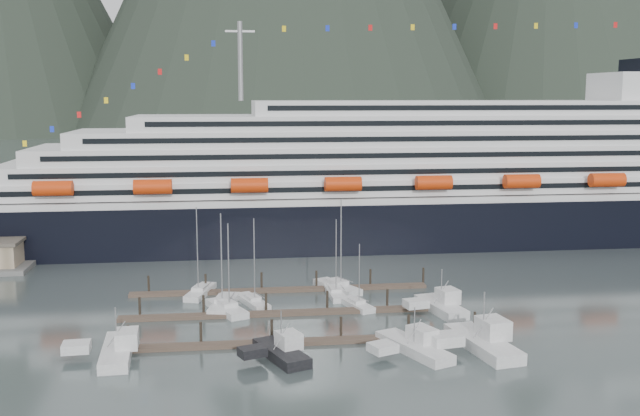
# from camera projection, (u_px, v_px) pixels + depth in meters

# --- Properties ---
(ground) EXTENTS (1600.00, 1600.00, 0.00)m
(ground) POSITION_uv_depth(u_px,v_px,m) (324.00, 319.00, 105.94)
(ground) COLOR #4C595A
(ground) RESTS_ON ground
(cruise_ship) EXTENTS (210.00, 30.40, 50.30)m
(cruise_ship) POSITION_uv_depth(u_px,v_px,m) (428.00, 186.00, 161.79)
(cruise_ship) COLOR black
(cruise_ship) RESTS_ON ground
(dock_near) EXTENTS (48.18, 2.28, 3.20)m
(dock_near) POSITION_uv_depth(u_px,v_px,m) (296.00, 341.00, 95.52)
(dock_near) COLOR #4A3A30
(dock_near) RESTS_ON ground
(dock_mid) EXTENTS (48.18, 2.28, 3.20)m
(dock_mid) POSITION_uv_depth(u_px,v_px,m) (288.00, 312.00, 108.27)
(dock_mid) COLOR #4A3A30
(dock_mid) RESTS_ON ground
(dock_far) EXTENTS (48.18, 2.28, 3.20)m
(dock_far) POSITION_uv_depth(u_px,v_px,m) (281.00, 289.00, 121.02)
(dock_far) COLOR #4A3A30
(dock_far) RESTS_ON ground
(sailboat_a) EXTENTS (6.39, 10.07, 13.82)m
(sailboat_a) POSITION_uv_depth(u_px,v_px,m) (227.00, 309.00, 109.52)
(sailboat_a) COLOR silver
(sailboat_a) RESTS_ON ground
(sailboat_b) EXTENTS (5.21, 9.31, 13.80)m
(sailboat_b) POSITION_uv_depth(u_px,v_px,m) (253.00, 302.00, 113.37)
(sailboat_b) COLOR silver
(sailboat_b) RESTS_ON ground
(sailboat_c) EXTENTS (4.95, 10.92, 14.96)m
(sailboat_c) POSITION_uv_depth(u_px,v_px,m) (224.00, 305.00, 111.75)
(sailboat_c) COLOR silver
(sailboat_c) RESTS_ON ground
(sailboat_d) EXTENTS (2.60, 9.67, 12.77)m
(sailboat_d) POSITION_uv_depth(u_px,v_px,m) (335.00, 293.00, 118.54)
(sailboat_d) COLOR silver
(sailboat_d) RESTS_ON ground
(sailboat_e) EXTENTS (5.05, 9.90, 14.70)m
(sailboat_e) POSITION_uv_depth(u_px,v_px,m) (200.00, 292.00, 118.92)
(sailboat_e) COLOR silver
(sailboat_e) RESTS_ON ground
(sailboat_f) EXTENTS (7.07, 10.39, 15.73)m
(sailboat_f) POSITION_uv_depth(u_px,v_px,m) (337.00, 288.00, 121.64)
(sailboat_f) COLOR silver
(sailboat_f) RESTS_ON ground
(sailboat_h) EXTENTS (4.59, 8.00, 10.17)m
(sailboat_h) POSITION_uv_depth(u_px,v_px,m) (357.00, 305.00, 111.77)
(sailboat_h) COLOR silver
(sailboat_h) RESTS_ON ground
(trawler_a) EXTENTS (9.06, 12.56, 6.80)m
(trawler_a) POSITION_uv_depth(u_px,v_px,m) (116.00, 350.00, 90.63)
(trawler_a) COLOR silver
(trawler_a) RESTS_ON ground
(trawler_b) EXTENTS (8.72, 10.52, 6.47)m
(trawler_b) POSITION_uv_depth(u_px,v_px,m) (281.00, 352.00, 90.14)
(trawler_b) COLOR black
(trawler_b) RESTS_ON ground
(trawler_c) EXTENTS (10.06, 12.61, 6.26)m
(trawler_c) POSITION_uv_depth(u_px,v_px,m) (413.00, 346.00, 92.19)
(trawler_c) COLOR silver
(trawler_c) RESTS_ON ground
(trawler_d) EXTENTS (10.48, 14.07, 8.13)m
(trawler_d) POSITION_uv_depth(u_px,v_px,m) (482.00, 342.00, 93.30)
(trawler_d) COLOR silver
(trawler_d) RESTS_ON ground
(trawler_e) EXTENTS (8.66, 11.21, 6.96)m
(trawler_e) POSITION_uv_depth(u_px,v_px,m) (440.00, 305.00, 109.72)
(trawler_e) COLOR silver
(trawler_e) RESTS_ON ground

